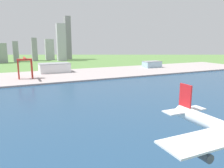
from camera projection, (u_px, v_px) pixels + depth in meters
ground_plane at (105, 102)px, 221.87m from camera, size 2400.00×2400.00×0.00m
water_bay at (135, 122)px, 168.56m from camera, size 840.00×360.00×0.15m
industrial_pier at (63, 75)px, 390.42m from camera, size 840.00×140.00×2.50m
port_crane_red at (25, 63)px, 341.97m from camera, size 22.52×40.46×34.54m
warehouse_main at (54, 68)px, 416.48m from camera, size 57.62×33.71×17.81m
warehouse_annex at (152, 64)px, 494.73m from camera, size 40.08×24.51×14.51m
distant_skyline at (28, 44)px, 660.08m from camera, size 286.51×66.22×143.15m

